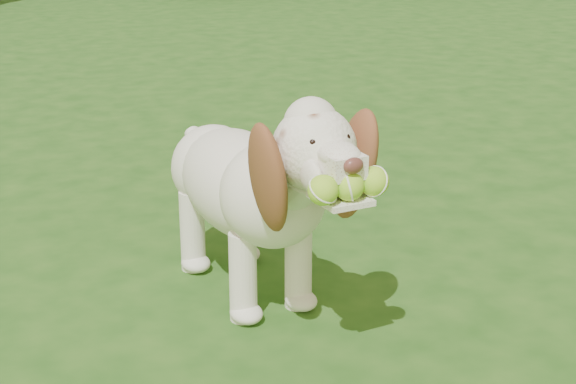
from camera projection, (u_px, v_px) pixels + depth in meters
name	position (u px, v px, depth m)	size (l,w,h in m)	color
ground	(233.00, 274.00, 3.49)	(80.00, 80.00, 0.00)	#1D4814
dog	(254.00, 182.00, 3.14)	(0.50, 1.32, 0.86)	white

